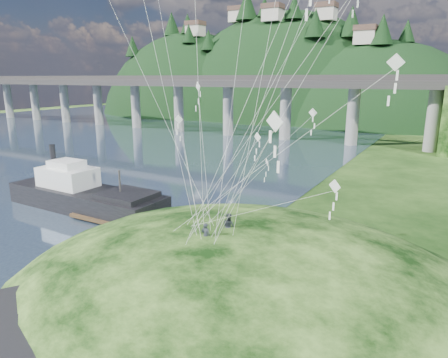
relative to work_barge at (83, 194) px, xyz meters
The scene contains 8 objects.
ground 19.51m from the work_barge, 31.30° to the right, with size 320.00×320.00×0.00m, color black.
grass_hill 26.10m from the work_barge, 18.21° to the right, with size 36.00×32.00×13.00m.
bridge 61.29m from the work_barge, 99.33° to the left, with size 160.00×11.00×15.00m.
far_ridge 115.64m from the work_barge, 103.53° to the left, with size 153.00×70.00×94.50m.
work_barge is the anchor object (origin of this frame).
wooden_dock 8.31m from the work_barge, 14.03° to the right, with size 13.27×2.34×0.95m.
kite_flyers 24.80m from the work_barge, 19.97° to the right, with size 1.32×2.66×1.80m.
kite_swarm 29.66m from the work_barge, 13.25° to the right, with size 19.17×17.33×20.84m.
Camera 1 is at (18.54, -19.01, 14.35)m, focal length 32.00 mm.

